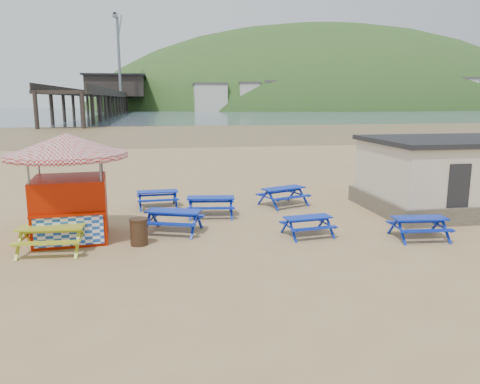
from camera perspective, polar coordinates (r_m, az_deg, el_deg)
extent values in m
plane|color=tan|center=(18.09, -2.47, -4.13)|extent=(400.00, 400.00, 0.00)
plane|color=olive|center=(72.49, -8.28, 7.31)|extent=(400.00, 400.00, 0.00)
plane|color=#4A5C69|center=(187.38, -9.46, 9.60)|extent=(400.00, 400.00, 0.00)
cube|color=#0A0CA0|center=(21.29, -10.03, 0.06)|extent=(1.84, 0.80, 0.05)
cube|color=#0A0CA0|center=(21.93, -10.11, -0.37)|extent=(1.81, 0.35, 0.05)
cube|color=#0A0CA0|center=(20.76, -9.91, -1.01)|extent=(1.81, 0.35, 0.05)
cube|color=#0A0CA0|center=(19.42, -3.58, -0.69)|extent=(2.02, 0.99, 0.05)
cube|color=#0A0CA0|center=(20.11, -3.55, -1.15)|extent=(1.96, 0.51, 0.05)
cube|color=#0A0CA0|center=(18.85, -3.59, -1.99)|extent=(1.96, 0.51, 0.05)
cube|color=#0A0CA0|center=(21.43, 5.32, 0.47)|extent=(2.14, 1.47, 0.06)
cube|color=#0A0CA0|center=(22.01, 4.25, -0.05)|extent=(1.95, 1.01, 0.06)
cube|color=#0A0CA0|center=(20.98, 6.40, -0.65)|extent=(1.95, 1.01, 0.06)
cube|color=#0A0CA0|center=(17.16, -8.14, -2.33)|extent=(2.12, 1.38, 0.05)
cube|color=#0A0CA0|center=(17.84, -7.48, -2.80)|extent=(1.95, 0.91, 0.05)
cube|color=#0A0CA0|center=(16.63, -8.79, -3.88)|extent=(1.95, 0.91, 0.05)
cube|color=#0A0CA0|center=(16.78, 8.27, -3.07)|extent=(1.75, 0.87, 0.05)
cube|color=#0A0CA0|center=(17.33, 7.44, -3.47)|extent=(1.69, 0.46, 0.05)
cube|color=#0A0CA0|center=(16.37, 9.10, -4.40)|extent=(1.69, 0.46, 0.05)
cube|color=#0A0CA0|center=(17.41, 21.07, -2.98)|extent=(1.88, 0.86, 0.05)
cube|color=#0A0CA0|center=(18.01, 20.16, -3.40)|extent=(1.84, 0.40, 0.05)
cube|color=#0A0CA0|center=(16.96, 21.91, -4.41)|extent=(1.84, 0.40, 0.05)
cube|color=gold|center=(15.98, -22.05, -3.98)|extent=(2.08, 0.93, 0.06)
cube|color=gold|center=(16.69, -21.34, -4.42)|extent=(2.05, 0.42, 0.06)
cube|color=gold|center=(15.44, -22.63, -5.76)|extent=(2.05, 0.42, 0.06)
cube|color=#9F1400|center=(17.22, -19.90, -1.89)|extent=(2.58, 2.58, 2.16)
cube|color=#9F1400|center=(16.00, -20.27, -2.68)|extent=(2.38, 0.31, 0.09)
cube|color=#194CB2|center=(16.16, -20.13, -4.51)|extent=(2.16, 0.23, 0.97)
cone|color=silver|center=(16.88, -20.40, 5.47)|extent=(4.45, 4.45, 0.76)
cylinder|color=silver|center=(16.92, -20.32, 4.20)|extent=(4.34, 4.34, 0.19)
cylinder|color=#3D2A16|center=(16.00, -12.23, -4.81)|extent=(0.58, 0.58, 0.88)
cylinder|color=#3D2A16|center=(15.88, -12.29, -3.26)|extent=(0.62, 0.62, 0.04)
cube|color=#665B4C|center=(22.75, 24.38, -1.04)|extent=(7.40, 5.40, 0.70)
cube|color=beige|center=(22.51, 24.68, 2.69)|extent=(7.00, 5.00, 2.30)
cube|color=black|center=(22.38, 24.93, 5.73)|extent=(7.30, 5.30, 0.20)
cube|color=black|center=(19.69, 25.10, 0.24)|extent=(0.90, 0.06, 2.00)
cube|color=black|center=(192.95, -14.99, 11.19)|extent=(9.00, 220.00, 0.60)
cube|color=black|center=(203.98, -14.79, 12.31)|extent=(22.00, 30.00, 8.00)
cube|color=black|center=(204.13, -14.85, 13.51)|extent=(24.00, 32.00, 0.60)
cylinder|color=slate|center=(182.38, -14.54, 15.65)|extent=(1.00, 1.00, 28.00)
cube|color=slate|center=(197.74, -14.42, 19.07)|extent=(0.60, 25.63, 12.38)
ellipsoid|color=#2D4C1E|center=(264.37, 10.52, 7.81)|extent=(264.00, 144.00, 108.00)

